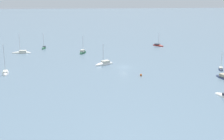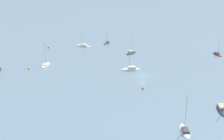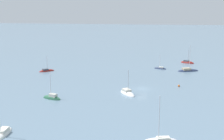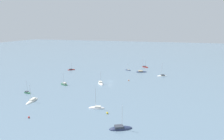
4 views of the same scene
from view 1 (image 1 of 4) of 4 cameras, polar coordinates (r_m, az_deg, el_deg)
The scene contains 9 objects.
ground_plane at distance 101.84m, azimuth 2.11°, elevation 0.54°, with size 600.00×600.00×0.00m, color slate.
sailboat_0 at distance 136.20m, azimuth -12.33°, elevation 3.90°, with size 2.00×4.87×7.46m.
sailboat_1 at distance 99.58m, azimuth -18.89°, elevation -0.55°, with size 3.26×6.93×9.77m.
sailboat_2 at distance 140.83m, azimuth 8.41°, elevation 4.42°, with size 5.24×5.84×6.48m.
sailboat_4 at distance 124.16m, azimuth -5.35°, elevation 3.15°, with size 3.61×5.89×7.91m.
sailboat_5 at distance 105.14m, azimuth -1.43°, elevation 1.06°, with size 7.42×6.01×7.98m.
sailboat_9 at distance 128.66m, azimuth -16.22°, elevation 3.02°, with size 7.62×2.24×8.71m.
sailboat_10 at distance 104.50m, azimuth 19.26°, elevation 0.12°, with size 2.96×5.03×6.22m.
mooring_buoy_0 at distance 91.81m, azimuth 5.31°, elevation -0.90°, with size 0.64×0.64×0.64m.
Camera 1 is at (11.14, 98.07, 25.09)m, focal length 50.00 mm.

